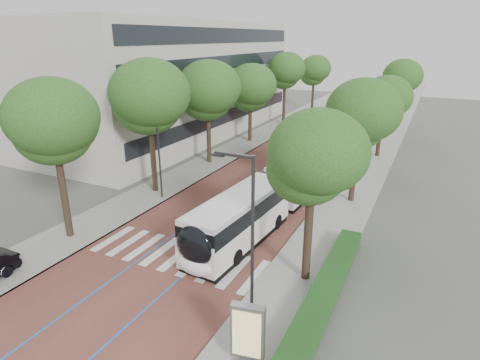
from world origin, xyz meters
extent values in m
plane|color=#51544C|center=(0.00, 0.00, 0.00)|extent=(160.00, 160.00, 0.00)
cube|color=brown|center=(0.00, 40.00, 0.01)|extent=(11.00, 140.00, 0.02)
cube|color=gray|center=(-7.50, 40.00, 0.06)|extent=(4.00, 140.00, 0.12)
cube|color=gray|center=(7.50, 40.00, 0.06)|extent=(4.00, 140.00, 0.12)
cube|color=gray|center=(-5.60, 40.00, 0.06)|extent=(0.20, 140.00, 0.14)
cube|color=gray|center=(5.60, 40.00, 0.06)|extent=(0.20, 140.00, 0.14)
cube|color=silver|center=(-4.80, 1.00, 0.03)|extent=(0.55, 3.60, 0.01)
cube|color=silver|center=(-3.55, 1.00, 0.03)|extent=(0.55, 3.60, 0.01)
cube|color=silver|center=(-2.30, 1.00, 0.03)|extent=(0.55, 3.60, 0.01)
cube|color=silver|center=(-1.05, 1.00, 0.03)|extent=(0.55, 3.60, 0.01)
cube|color=silver|center=(0.20, 1.00, 0.03)|extent=(0.55, 3.60, 0.01)
cube|color=silver|center=(1.45, 1.00, 0.03)|extent=(0.55, 3.60, 0.01)
cube|color=silver|center=(2.70, 1.00, 0.03)|extent=(0.55, 3.60, 0.01)
cube|color=silver|center=(3.95, 1.00, 0.03)|extent=(0.55, 3.60, 0.01)
cube|color=silver|center=(5.20, 1.00, 0.03)|extent=(0.55, 3.60, 0.01)
cube|color=blue|center=(-1.60, 40.00, 0.02)|extent=(0.12, 126.00, 0.01)
cube|color=blue|center=(1.60, 40.00, 0.02)|extent=(0.12, 126.00, 0.01)
cube|color=#BAB6AC|center=(-19.50, 28.00, 7.00)|extent=(18.00, 40.00, 14.00)
cube|color=black|center=(-10.45, 28.00, 3.00)|extent=(0.12, 38.00, 1.60)
cube|color=black|center=(-10.45, 28.00, 6.20)|extent=(0.12, 38.00, 1.60)
cube|color=black|center=(-10.45, 28.00, 9.40)|extent=(0.12, 38.00, 1.60)
cube|color=black|center=(-10.45, 28.00, 12.40)|extent=(0.12, 38.00, 1.60)
cube|color=#18481A|center=(9.10, 0.00, 0.52)|extent=(1.20, 14.00, 0.80)
cylinder|color=#2B2B2D|center=(6.80, -3.00, 4.12)|extent=(0.14, 0.14, 8.00)
cube|color=#2B2B2D|center=(6.00, -3.00, 8.02)|extent=(1.70, 0.12, 0.12)
cube|color=#2B2B2D|center=(5.30, -3.00, 7.94)|extent=(0.50, 0.20, 0.10)
cylinder|color=#2B2B2D|center=(6.80, 22.00, 4.12)|extent=(0.14, 0.14, 8.00)
cube|color=#2B2B2D|center=(6.00, 22.00, 8.02)|extent=(1.70, 0.12, 0.12)
cube|color=#2B2B2D|center=(5.30, 22.00, 7.94)|extent=(0.50, 0.20, 0.10)
cylinder|color=#2B2B2D|center=(-6.10, 8.00, 4.12)|extent=(0.14, 0.14, 8.00)
cylinder|color=black|center=(-7.50, 0.00, 2.60)|extent=(0.44, 0.44, 5.19)
ellipsoid|color=#1F4C18|center=(-7.50, 0.00, 7.32)|extent=(5.37, 5.37, 4.56)
cylinder|color=black|center=(-7.50, 9.00, 2.69)|extent=(0.44, 0.44, 5.39)
ellipsoid|color=#1F4C18|center=(-7.50, 9.00, 7.59)|extent=(6.24, 6.24, 5.31)
cylinder|color=black|center=(-7.50, 18.00, 2.51)|extent=(0.44, 0.44, 5.03)
ellipsoid|color=#1F4C18|center=(-7.50, 18.00, 7.08)|extent=(6.17, 6.17, 5.25)
cylinder|color=black|center=(-7.50, 28.00, 2.24)|extent=(0.44, 0.44, 4.49)
ellipsoid|color=#1F4C18|center=(-7.50, 28.00, 6.33)|extent=(5.86, 5.86, 4.98)
cylinder|color=black|center=(-7.50, 40.00, 2.64)|extent=(0.44, 0.44, 5.28)
ellipsoid|color=#1F4C18|center=(-7.50, 40.00, 7.44)|extent=(5.31, 5.31, 4.51)
cylinder|color=black|center=(-7.50, 55.00, 2.29)|extent=(0.44, 0.44, 4.57)
ellipsoid|color=#1F4C18|center=(-7.50, 55.00, 6.44)|extent=(5.36, 5.36, 4.56)
cylinder|color=black|center=(7.70, 2.00, 2.34)|extent=(0.44, 0.44, 4.68)
ellipsoid|color=#1F4C18|center=(7.70, 2.00, 6.59)|extent=(4.81, 4.81, 4.09)
cylinder|color=black|center=(7.70, 14.00, 2.36)|extent=(0.44, 0.44, 4.72)
ellipsoid|color=#1F4C18|center=(7.70, 14.00, 6.65)|extent=(5.49, 5.49, 4.67)
cylinder|color=black|center=(7.70, 28.00, 2.08)|extent=(0.44, 0.44, 4.16)
ellipsoid|color=#1F4C18|center=(7.70, 28.00, 5.86)|extent=(5.16, 5.16, 4.39)
cylinder|color=black|center=(7.70, 44.00, 2.36)|extent=(0.44, 0.44, 4.72)
ellipsoid|color=#1F4C18|center=(7.70, 44.00, 6.66)|extent=(5.29, 5.29, 4.50)
cylinder|color=black|center=(3.16, 9.14, 1.77)|extent=(2.36, 1.07, 2.30)
cube|color=white|center=(2.77, 4.02, 1.26)|extent=(3.20, 9.52, 1.82)
cube|color=black|center=(2.77, 4.02, 2.40)|extent=(3.23, 9.34, 0.97)
cube|color=silver|center=(2.77, 4.02, 3.04)|extent=(3.14, 9.33, 0.31)
cube|color=black|center=(2.77, 4.02, 0.17)|extent=(3.12, 9.15, 0.35)
cube|color=white|center=(3.48, 13.44, 1.26)|extent=(3.08, 7.91, 1.82)
cube|color=black|center=(3.48, 13.44, 2.40)|extent=(3.11, 7.76, 0.97)
cube|color=silver|center=(3.48, 13.44, 3.04)|extent=(3.02, 7.75, 0.31)
cube|color=black|center=(3.48, 13.44, 0.17)|extent=(3.01, 7.59, 0.35)
ellipsoid|color=black|center=(2.43, -0.50, 2.00)|extent=(2.43, 1.27, 2.28)
ellipsoid|color=white|center=(2.42, -0.55, 0.86)|extent=(2.42, 1.17, 1.14)
cylinder|color=black|center=(1.47, 1.83, 0.50)|extent=(0.37, 1.02, 1.00)
cylinder|color=black|center=(3.72, 1.66, 0.50)|extent=(0.37, 1.02, 1.00)
cylinder|color=black|center=(2.48, 15.19, 0.50)|extent=(0.37, 1.02, 1.00)
cylinder|color=black|center=(4.74, 15.02, 0.50)|extent=(0.37, 1.02, 1.00)
cylinder|color=black|center=(1.87, 7.18, 0.50)|extent=(0.37, 1.02, 1.00)
cylinder|color=black|center=(4.13, 7.01, 0.50)|extent=(0.37, 1.02, 1.00)
cube|color=white|center=(2.26, 24.70, 1.26)|extent=(3.15, 12.12, 1.82)
cube|color=black|center=(2.26, 24.70, 2.40)|extent=(3.17, 11.88, 0.97)
cube|color=silver|center=(2.26, 24.70, 3.04)|extent=(3.08, 11.88, 0.31)
cube|color=black|center=(2.26, 24.70, 0.17)|extent=(3.07, 11.64, 0.35)
ellipsoid|color=black|center=(2.58, 18.85, 2.00)|extent=(2.41, 1.23, 2.28)
ellipsoid|color=white|center=(2.58, 18.80, 0.86)|extent=(2.40, 1.13, 1.14)
cylinder|color=black|center=(1.33, 21.04, 0.50)|extent=(0.35, 1.01, 1.00)
cylinder|color=black|center=(3.59, 21.16, 0.50)|extent=(0.35, 1.01, 1.00)
cylinder|color=black|center=(0.93, 28.43, 0.50)|extent=(0.35, 1.01, 1.00)
cylinder|color=black|center=(3.19, 28.55, 0.50)|extent=(0.35, 1.01, 1.00)
cube|color=white|center=(2.49, 36.87, 1.26)|extent=(2.86, 12.07, 1.82)
cube|color=black|center=(2.49, 36.87, 2.40)|extent=(2.89, 11.83, 0.97)
cube|color=silver|center=(2.49, 36.87, 3.04)|extent=(2.80, 11.83, 0.31)
cube|color=black|center=(2.49, 36.87, 0.17)|extent=(2.79, 11.59, 0.35)
ellipsoid|color=black|center=(2.31, 31.03, 2.00)|extent=(2.38, 1.17, 2.28)
ellipsoid|color=white|center=(2.31, 30.98, 0.86)|extent=(2.38, 1.07, 1.14)
cylinder|color=black|center=(1.25, 33.31, 0.50)|extent=(0.33, 1.01, 1.00)
cylinder|color=black|center=(3.51, 33.24, 0.50)|extent=(0.33, 1.01, 1.00)
cylinder|color=black|center=(1.47, 40.71, 0.50)|extent=(0.33, 1.01, 1.00)
cylinder|color=black|center=(3.73, 40.64, 0.50)|extent=(0.33, 1.01, 1.00)
cube|color=white|center=(2.64, 49.91, 1.26)|extent=(3.05, 12.10, 1.82)
cube|color=black|center=(2.64, 49.91, 2.40)|extent=(3.08, 11.87, 0.97)
cube|color=silver|center=(2.64, 49.91, 3.04)|extent=(2.99, 11.86, 0.31)
cube|color=black|center=(2.64, 49.91, 0.17)|extent=(2.98, 11.62, 0.35)
ellipsoid|color=black|center=(2.37, 44.07, 2.00)|extent=(2.40, 1.21, 2.28)
ellipsoid|color=white|center=(2.37, 44.02, 0.86)|extent=(2.39, 1.11, 1.14)
cylinder|color=black|center=(1.35, 46.37, 0.50)|extent=(0.35, 1.01, 1.00)
cylinder|color=black|center=(3.60, 46.26, 0.50)|extent=(0.35, 1.01, 1.00)
cylinder|color=black|center=(1.69, 53.76, 0.50)|extent=(0.35, 1.01, 1.00)
cylinder|color=black|center=(3.95, 53.65, 0.50)|extent=(0.35, 1.01, 1.00)
cube|color=#59595B|center=(7.46, -4.82, 0.32)|extent=(0.69, 0.61, 0.41)
cube|color=#59595B|center=(7.46, -4.82, 1.69)|extent=(1.36, 0.58, 2.34)
cube|color=tan|center=(7.49, -5.01, 1.69)|extent=(1.10, 0.21, 2.03)
camera|label=1|loc=(12.63, -16.11, 12.28)|focal=30.00mm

